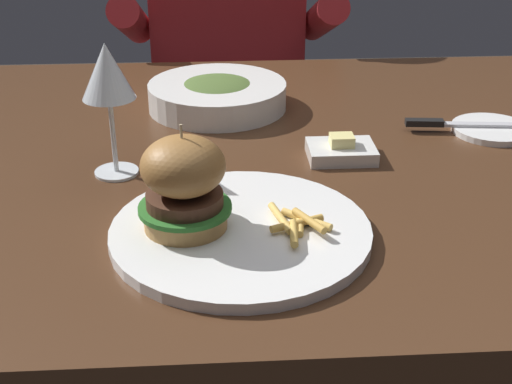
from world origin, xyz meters
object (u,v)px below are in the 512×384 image
at_px(burger_sandwich, 184,184).
at_px(table_knife, 460,124).
at_px(butter_dish, 341,151).
at_px(soup_bowl, 217,94).
at_px(bread_plate, 492,129).
at_px(wine_glass, 107,76).
at_px(main_plate, 241,232).
at_px(diner_person, 228,98).

bearing_deg(burger_sandwich, table_knife, 35.43).
relative_size(table_knife, butter_dish, 2.22).
bearing_deg(soup_bowl, bread_plate, -17.96).
bearing_deg(soup_bowl, butter_dish, -51.80).
bearing_deg(burger_sandwich, wine_glass, 119.12).
bearing_deg(main_plate, burger_sandwich, 175.43).
distance_m(bread_plate, table_knife, 0.05).
xyz_separation_m(burger_sandwich, butter_dish, (0.22, 0.21, -0.06)).
relative_size(main_plate, burger_sandwich, 2.40).
bearing_deg(butter_dish, burger_sandwich, -135.85).
height_order(wine_glass, soup_bowl, wine_glass).
relative_size(wine_glass, butter_dish, 1.90).
xyz_separation_m(table_knife, soup_bowl, (-0.38, 0.14, 0.01)).
bearing_deg(butter_dish, bread_plate, 18.22).
xyz_separation_m(wine_glass, table_knife, (0.53, 0.12, -0.13)).
relative_size(soup_bowl, diner_person, 0.20).
bearing_deg(wine_glass, burger_sandwich, -60.88).
distance_m(bread_plate, butter_dish, 0.27).
height_order(bread_plate, table_knife, table_knife).
height_order(bread_plate, butter_dish, butter_dish).
distance_m(burger_sandwich, diner_person, 1.03).
xyz_separation_m(main_plate, diner_person, (0.01, 1.00, -0.18)).
xyz_separation_m(main_plate, butter_dish, (0.16, 0.22, 0.00)).
bearing_deg(wine_glass, butter_dish, 5.58).
xyz_separation_m(bread_plate, diner_person, (-0.40, 0.70, -0.18)).
bearing_deg(diner_person, wine_glass, -102.24).
height_order(burger_sandwich, bread_plate, burger_sandwich).
bearing_deg(bread_plate, wine_glass, -168.67).
relative_size(table_knife, diner_person, 0.18).
height_order(main_plate, butter_dish, butter_dish).
height_order(main_plate, burger_sandwich, burger_sandwich).
distance_m(main_plate, burger_sandwich, 0.09).
bearing_deg(burger_sandwich, butter_dish, 44.15).
xyz_separation_m(main_plate, bread_plate, (0.41, 0.30, -0.00)).
distance_m(wine_glass, soup_bowl, 0.32).
distance_m(wine_glass, diner_person, 0.89).
bearing_deg(diner_person, main_plate, -90.62).
height_order(wine_glass, butter_dish, wine_glass).
distance_m(bread_plate, soup_bowl, 0.46).
xyz_separation_m(main_plate, table_knife, (0.36, 0.31, 0.01)).
bearing_deg(soup_bowl, wine_glass, -119.52).
bearing_deg(diner_person, bread_plate, -60.04).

